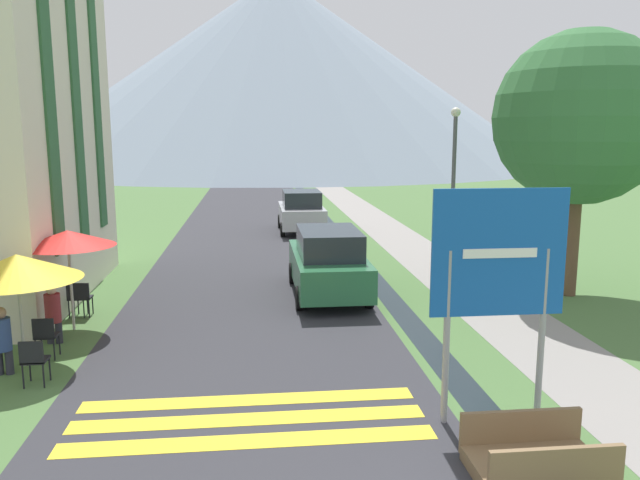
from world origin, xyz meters
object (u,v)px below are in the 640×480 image
Objects in this scene: footbridge at (537,459)px; person_seated_far at (53,311)px; person_seated_near at (2,337)px; parked_car_near at (328,262)px; cafe_chair_nearest at (34,358)px; parked_car_far at (301,211)px; streetlamp at (453,178)px; cafe_chair_far_left at (77,296)px; cafe_umbrella_front_yellow at (17,267)px; cafe_chair_far_right at (82,296)px; cafe_chair_near_left at (45,334)px; cafe_umbrella_middle_red at (68,238)px; road_sign at (498,271)px; tree_by_path at (581,118)px.

footbridge is 1.33× the size of person_seated_far.
person_seated_near is at bearing 152.29° from footbridge.
parked_car_near is 8.20m from person_seated_near.
cafe_chair_nearest is 2.33m from person_seated_far.
streetlamp reaches higher than parked_car_far.
cafe_umbrella_front_yellow is at bearing -87.88° from cafe_chair_far_left.
footbridge is 9.22m from person_seated_near.
streetlamp reaches higher than cafe_chair_far_right.
person_seated_near reaches higher than cafe_chair_near_left.
cafe_umbrella_middle_red reaches higher than cafe_chair_nearest.
cafe_umbrella_middle_red reaches higher than person_seated_near.
cafe_umbrella_front_yellow is at bearing 158.52° from road_sign.
person_seated_far is at bearing -154.35° from streetlamp.
tree_by_path is (4.90, 8.52, 4.48)m from footbridge.
person_seated_near is at bearing -103.01° from person_seated_far.
tree_by_path is (13.05, 4.24, 4.01)m from person_seated_near.
cafe_chair_far_left is 0.12× the size of tree_by_path.
cafe_umbrella_middle_red is (-0.22, 3.20, 1.56)m from cafe_chair_nearest.
streetlamp reaches higher than person_seated_near.
road_sign is 2.10× the size of footbridge.
tree_by_path is at bearing -61.08° from parked_car_far.
parked_car_near is 3.55× the size of person_seated_near.
parked_car_far is 17.45m from cafe_chair_nearest.
cafe_umbrella_middle_red reaches higher than cafe_chair_near_left.
streetlamp is at bearing 16.24° from cafe_chair_far_right.
road_sign is 1.59× the size of cafe_umbrella_middle_red.
person_seated_far is 0.25× the size of streetlamp.
cafe_chair_near_left is 0.98m from person_seated_far.
tree_by_path is at bearing 13.93° from cafe_chair_nearest.
tree_by_path is at bearing 7.57° from cafe_umbrella_middle_red.
parked_car_near reaches higher than cafe_chair_far_left.
cafe_umbrella_middle_red reaches higher than parked_car_far.
cafe_chair_near_left is 0.12× the size of tree_by_path.
cafe_chair_near_left is (0.05, -2.84, 0.00)m from cafe_chair_far_right.
cafe_chair_far_left is (-6.20, -1.38, -0.40)m from parked_car_near.
cafe_chair_far_right and cafe_chair_far_left have the same top height.
streetlamp reaches higher than cafe_chair_nearest.
parked_car_far reaches higher than footbridge.
person_seated_far reaches higher than cafe_chair_far_left.
tree_by_path is at bearing 17.99° from person_seated_near.
parked_car_near is 8.05m from cafe_chair_nearest.
parked_car_near is at bearing -158.08° from streetlamp.
parked_car_near is at bearing 101.85° from road_sign.
tree_by_path reaches higher than cafe_chair_far_left.
parked_car_near is 10.85m from parked_car_far.
streetlamp is (9.93, 3.93, 0.94)m from cafe_umbrella_middle_red.
cafe_chair_far_right is at bearing 87.48° from person_seated_far.
cafe_umbrella_middle_red is at bearing -172.43° from tree_by_path.
cafe_umbrella_middle_red is at bearing 81.32° from person_seated_far.
road_sign is 18.62m from parked_car_far.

